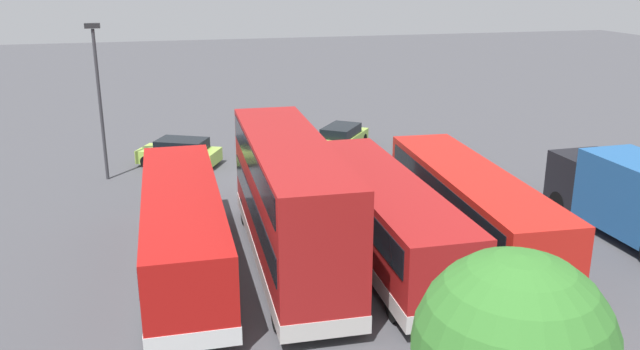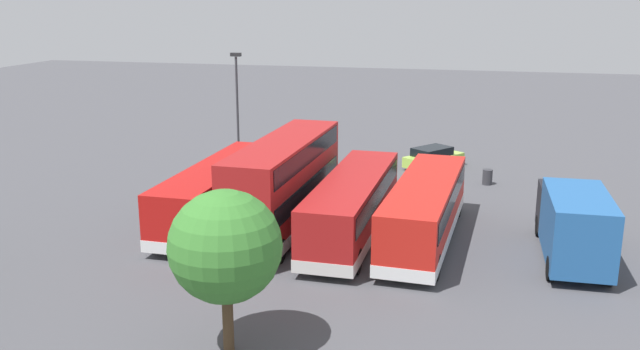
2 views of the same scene
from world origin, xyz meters
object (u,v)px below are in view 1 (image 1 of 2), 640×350
object	(u,v)px
bus_single_deck_second	(384,215)
box_truck_blue	(633,196)
bus_single_deck_fourth	(183,226)
lamp_post_tall	(99,90)
waste_bin_yellow	(423,153)
bus_single_deck_near_end	(470,206)
bus_double_decker_third	(289,199)
car_small_green	(342,138)
car_hatchback_silver	(180,152)

from	to	relation	value
bus_single_deck_second	box_truck_blue	size ratio (longest dim) A/B	1.57
bus_single_deck_fourth	box_truck_blue	world-z (taller)	box_truck_blue
lamp_post_tall	waste_bin_yellow	size ratio (longest dim) A/B	8.08
bus_single_deck_near_end	bus_double_decker_third	xyz separation A→B (m)	(6.87, -0.10, 0.83)
car_small_green	waste_bin_yellow	size ratio (longest dim) A/B	4.74
bus_single_deck_second	box_truck_blue	world-z (taller)	box_truck_blue
box_truck_blue	waste_bin_yellow	world-z (taller)	box_truck_blue
box_truck_blue	bus_single_deck_second	bearing A→B (deg)	-3.55
bus_single_deck_fourth	car_hatchback_silver	distance (m)	13.16
car_small_green	waste_bin_yellow	xyz separation A→B (m)	(-3.62, 3.50, -0.23)
box_truck_blue	car_small_green	distance (m)	17.04
car_small_green	waste_bin_yellow	distance (m)	5.04
bus_single_deck_fourth	waste_bin_yellow	size ratio (longest dim) A/B	12.45
bus_single_deck_second	box_truck_blue	distance (m)	9.99
bus_single_deck_second	car_hatchback_silver	size ratio (longest dim) A/B	2.56
car_small_green	bus_double_decker_third	bearing A→B (deg)	67.36
bus_double_decker_third	bus_single_deck_fourth	xyz separation A→B (m)	(3.67, -0.46, -0.83)
bus_single_deck_near_end	bus_single_deck_fourth	size ratio (longest dim) A/B	0.99
bus_double_decker_third	car_hatchback_silver	xyz separation A→B (m)	(3.24, -13.59, -1.75)
bus_double_decker_third	lamp_post_tall	world-z (taller)	lamp_post_tall
bus_single_deck_fourth	box_truck_blue	xyz separation A→B (m)	(-17.07, 1.25, 0.08)
bus_single_deck_fourth	box_truck_blue	bearing A→B (deg)	175.80
car_small_green	lamp_post_tall	bearing A→B (deg)	11.34
car_small_green	bus_single_deck_near_end	bearing A→B (deg)	93.10
bus_single_deck_near_end	waste_bin_yellow	size ratio (longest dim) A/B	12.29
bus_single_deck_near_end	bus_single_deck_second	bearing A→B (deg)	1.12
bus_double_decker_third	car_small_green	xyz separation A→B (m)	(-6.07, -14.56, -1.75)
box_truck_blue	waste_bin_yellow	distance (m)	12.48
car_hatchback_silver	car_small_green	world-z (taller)	same
bus_single_deck_near_end	box_truck_blue	distance (m)	6.57
bus_double_decker_third	waste_bin_yellow	distance (m)	14.84
box_truck_blue	car_hatchback_silver	size ratio (longest dim) A/B	1.64
bus_single_deck_near_end	bus_double_decker_third	distance (m)	6.92
bus_single_deck_fourth	waste_bin_yellow	xyz separation A→B (m)	(-13.36, -10.60, -1.15)
box_truck_blue	bus_double_decker_third	bearing A→B (deg)	-3.37
bus_double_decker_third	car_small_green	distance (m)	15.88
bus_single_deck_fourth	lamp_post_tall	distance (m)	12.29
bus_single_deck_near_end	car_small_green	xyz separation A→B (m)	(0.79, -14.67, -0.92)
bus_single_deck_near_end	bus_single_deck_fourth	world-z (taller)	same
bus_single_deck_near_end	lamp_post_tall	size ratio (longest dim) A/B	1.52
box_truck_blue	lamp_post_tall	bearing A→B (deg)	-32.11
bus_single_deck_fourth	lamp_post_tall	bearing A→B (deg)	-74.24
bus_double_decker_third	lamp_post_tall	bearing A→B (deg)	-59.97
box_truck_blue	lamp_post_tall	size ratio (longest dim) A/B	0.98
bus_single_deck_fourth	car_small_green	bearing A→B (deg)	-124.64
bus_single_deck_second	box_truck_blue	bearing A→B (deg)	176.45
bus_double_decker_third	car_small_green	size ratio (longest dim) A/B	2.55
car_hatchback_silver	waste_bin_yellow	bearing A→B (deg)	168.95
car_small_green	waste_bin_yellow	bearing A→B (deg)	135.95
box_truck_blue	car_small_green	xyz separation A→B (m)	(7.33, -15.35, -1.01)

